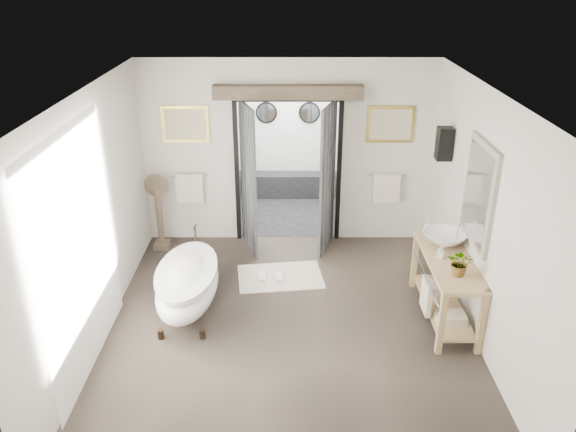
{
  "coord_description": "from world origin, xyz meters",
  "views": [
    {
      "loc": [
        -0.0,
        -5.8,
        4.16
      ],
      "look_at": [
        0.0,
        0.6,
        1.25
      ],
      "focal_mm": 35.0,
      "sensor_mm": 36.0,
      "label": 1
    }
  ],
  "objects_px": {
    "rug": "(280,277)",
    "basin": "(445,239)",
    "clawfoot_tub": "(188,283)",
    "vanity": "(444,283)"
  },
  "relations": [
    {
      "from": "rug",
      "to": "basin",
      "type": "bearing_deg",
      "value": -17.25
    },
    {
      "from": "clawfoot_tub",
      "to": "vanity",
      "type": "relative_size",
      "value": 1.07
    },
    {
      "from": "clawfoot_tub",
      "to": "rug",
      "type": "relative_size",
      "value": 1.43
    },
    {
      "from": "basin",
      "to": "clawfoot_tub",
      "type": "bearing_deg",
      "value": -162.56
    },
    {
      "from": "rug",
      "to": "basin",
      "type": "xyz_separation_m",
      "value": [
        2.1,
        -0.65,
        0.94
      ]
    },
    {
      "from": "vanity",
      "to": "rug",
      "type": "height_order",
      "value": "vanity"
    },
    {
      "from": "rug",
      "to": "clawfoot_tub",
      "type": "bearing_deg",
      "value": -144.45
    },
    {
      "from": "basin",
      "to": "rug",
      "type": "bearing_deg",
      "value": 176.94
    },
    {
      "from": "vanity",
      "to": "basin",
      "type": "xyz_separation_m",
      "value": [
        0.04,
        0.34,
        0.44
      ]
    },
    {
      "from": "vanity",
      "to": "basin",
      "type": "height_order",
      "value": "basin"
    }
  ]
}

